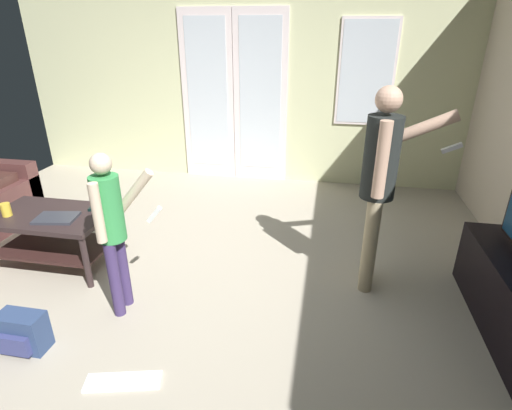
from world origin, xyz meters
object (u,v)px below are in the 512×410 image
loose_keyboard (123,381)px  tv_remote_black (99,209)px  backpack (23,333)px  person_adult (381,174)px  coffee_table (53,228)px  person_child (112,222)px  cup_near_edge (6,210)px  laptop_closed (56,218)px

loose_keyboard → tv_remote_black: 1.56m
backpack → loose_keyboard: bearing=-10.6°
loose_keyboard → person_adult: bearing=41.3°
coffee_table → person_child: person_child is taller
person_adult → loose_keyboard: 2.16m
backpack → tv_remote_black: 1.16m
person_adult → person_child: size_ratio=1.31×
loose_keyboard → coffee_table: bearing=136.7°
person_adult → tv_remote_black: 2.32m
coffee_table → person_adult: person_adult is taller
cup_near_edge → laptop_closed: bearing=1.8°
person_adult → tv_remote_black: bearing=-178.8°
laptop_closed → person_child: bearing=-37.4°
person_child → tv_remote_black: 0.81m
tv_remote_black → person_adult: bearing=-12.2°
person_adult → person_child: 1.91m
person_adult → cup_near_edge: (-2.96, -0.29, -0.40)m
coffee_table → backpack: size_ratio=3.33×
person_child → cup_near_edge: (-1.17, 0.37, -0.17)m
person_adult → backpack: size_ratio=5.30×
loose_keyboard → tv_remote_black: tv_remote_black is taller
coffee_table → cup_near_edge: (-0.31, -0.10, 0.19)m
person_child → loose_keyboard: bearing=-63.7°
coffee_table → person_child: (0.86, -0.47, 0.36)m
person_adult → laptop_closed: person_adult is taller
loose_keyboard → cup_near_edge: (-1.49, 1.00, 0.53)m
backpack → tv_remote_black: tv_remote_black is taller
tv_remote_black → coffee_table: bearing=-173.0°
cup_near_edge → person_child: bearing=-17.3°
cup_near_edge → backpack: bearing=-49.3°
person_adult → backpack: 2.63m
backpack → person_adult: bearing=27.4°
cup_near_edge → tv_remote_black: size_ratio=0.64×
person_child → tv_remote_black: person_child is taller
loose_keyboard → cup_near_edge: 1.87m
person_child → backpack: (-0.43, -0.50, -0.58)m
coffee_table → person_adult: (2.64, 0.19, 0.59)m
coffee_table → laptop_closed: laptop_closed is taller
loose_keyboard → cup_near_edge: size_ratio=4.21×
loose_keyboard → laptop_closed: size_ratio=1.44×
backpack → person_child: bearing=48.9°
loose_keyboard → tv_remote_black: bearing=122.9°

